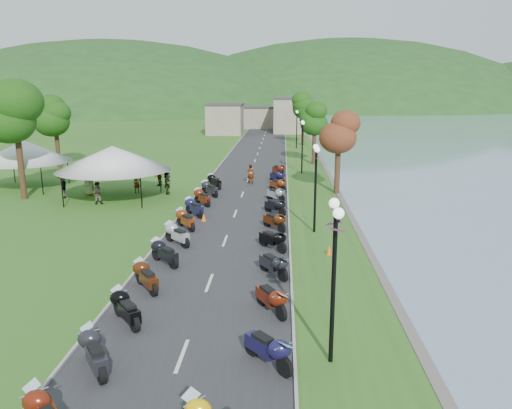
{
  "coord_description": "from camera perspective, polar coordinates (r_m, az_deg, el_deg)",
  "views": [
    {
      "loc": [
        3.08,
        -10.03,
        8.31
      ],
      "look_at": [
        1.53,
        19.29,
        1.3
      ],
      "focal_mm": 35.0,
      "sensor_mm": 36.0,
      "label": 1
    }
  ],
  "objects": [
    {
      "name": "hills_backdrop",
      "position": [
        210.22,
        2.23,
        11.15
      ],
      "size": [
        360.0,
        120.0,
        76.0
      ],
      "primitive_type": null,
      "color": "#285621",
      "rests_on": "ground"
    },
    {
      "name": "streetlamp_near",
      "position": [
        15.21,
        8.83,
        -9.21
      ],
      "size": [
        1.4,
        1.4,
        5.0
      ],
      "primitive_type": null,
      "color": "black",
      "rests_on": "ground"
    },
    {
      "name": "tree_park_left",
      "position": [
        40.77,
        -25.7,
        8.17
      ],
      "size": [
        3.96,
        3.96,
        11.0
      ],
      "primitive_type": null,
      "color": "#225813",
      "rests_on": "ground"
    },
    {
      "name": "vendor_tent_main",
      "position": [
        38.63,
        -15.93,
        3.51
      ],
      "size": [
        5.57,
        5.57,
        4.0
      ],
      "primitive_type": null,
      "color": "silver",
      "rests_on": "ground"
    },
    {
      "name": "moto_row_right",
      "position": [
        31.19,
        2.28,
        -0.99
      ],
      "size": [
        2.6,
        35.5,
        1.1
      ],
      "primitive_type": null,
      "color": "#331411",
      "rests_on": "ground"
    },
    {
      "name": "pedestrian_b",
      "position": [
        37.72,
        -17.6,
        0.06
      ],
      "size": [
        0.83,
        0.51,
        1.63
      ],
      "primitive_type": "imported",
      "rotation": [
        0.0,
        0.0,
        3.23
      ],
      "color": "slate",
      "rests_on": "ground"
    },
    {
      "name": "vendor_tent_side",
      "position": [
        45.29,
        -24.81,
        4.18
      ],
      "size": [
        4.87,
        4.87,
        4.0
      ],
      "primitive_type": null,
      "color": "silver",
      "rests_on": "ground"
    },
    {
      "name": "moto_row_left",
      "position": [
        25.57,
        -9.79,
        -4.45
      ],
      "size": [
        2.6,
        35.79,
        1.1
      ],
      "primitive_type": null,
      "color": "#331411",
      "rests_on": "ground"
    },
    {
      "name": "pedestrian_c",
      "position": [
        40.57,
        -21.11,
        0.69
      ],
      "size": [
        0.98,
        1.31,
        1.87
      ],
      "primitive_type": "imported",
      "rotation": [
        0.0,
        0.0,
        5.17
      ],
      "color": "slate",
      "rests_on": "ground"
    },
    {
      "name": "tree_lakeside",
      "position": [
        39.4,
        9.38,
        6.59
      ],
      "size": [
        2.7,
        2.7,
        7.49
      ],
      "primitive_type": null,
      "color": "#225813",
      "rests_on": "ground"
    },
    {
      "name": "far_building",
      "position": [
        95.35,
        -0.04,
        9.93
      ],
      "size": [
        18.0,
        16.0,
        5.0
      ],
      "primitive_type": "cube",
      "color": "gray",
      "rests_on": "ground"
    },
    {
      "name": "road",
      "position": [
        50.81,
        -0.49,
        4.02
      ],
      "size": [
        7.0,
        120.0,
        0.02
      ],
      "primitive_type": "cube",
      "color": "#303032",
      "rests_on": "ground"
    },
    {
      "name": "pedestrian_a",
      "position": [
        40.79,
        -13.4,
        1.3
      ],
      "size": [
        0.7,
        0.71,
        1.58
      ],
      "primitive_type": "imported",
      "rotation": [
        0.0,
        0.0,
        0.82
      ],
      "color": "slate",
      "rests_on": "ground"
    },
    {
      "name": "traffic_cone_near",
      "position": [
        14.8,
        -22.31,
        -20.59
      ],
      "size": [
        0.35,
        0.35,
        0.54
      ],
      "primitive_type": "cone",
      "color": "#F2590C",
      "rests_on": "ground"
    }
  ]
}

